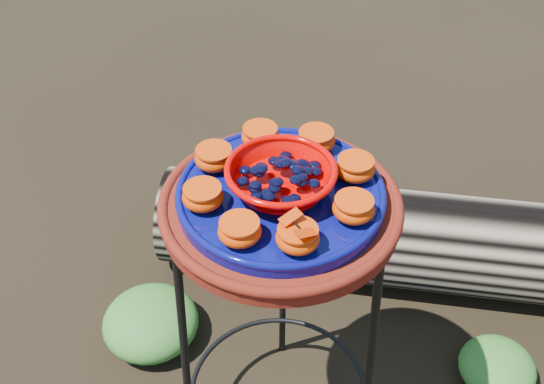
# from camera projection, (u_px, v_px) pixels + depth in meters

# --- Properties ---
(plant_stand) EXTENTS (0.44, 0.44, 0.70)m
(plant_stand) POSITION_uv_depth(u_px,v_px,m) (279.00, 337.00, 1.43)
(plant_stand) COLOR black
(plant_stand) RESTS_ON ground
(terracotta_saucer) EXTENTS (0.41, 0.41, 0.03)m
(terracotta_saucer) POSITION_uv_depth(u_px,v_px,m) (280.00, 208.00, 1.18)
(terracotta_saucer) COLOR maroon
(terracotta_saucer) RESTS_ON plant_stand
(cobalt_plate) EXTENTS (0.36, 0.36, 0.02)m
(cobalt_plate) POSITION_uv_depth(u_px,v_px,m) (281.00, 196.00, 1.16)
(cobalt_plate) COLOR #000844
(cobalt_plate) RESTS_ON terracotta_saucer
(red_bowl) EXTENTS (0.18, 0.18, 0.05)m
(red_bowl) POSITION_uv_depth(u_px,v_px,m) (281.00, 180.00, 1.14)
(red_bowl) COLOR #D50200
(red_bowl) RESTS_ON cobalt_plate
(glass_gems) EXTENTS (0.14, 0.14, 0.02)m
(glass_gems) POSITION_uv_depth(u_px,v_px,m) (281.00, 163.00, 1.12)
(glass_gems) COLOR black
(glass_gems) RESTS_ON red_bowl
(orange_half_0) EXTENTS (0.07, 0.07, 0.04)m
(orange_half_0) POSITION_uv_depth(u_px,v_px,m) (298.00, 238.00, 1.05)
(orange_half_0) COLOR red
(orange_half_0) RESTS_ON cobalt_plate
(orange_half_1) EXTENTS (0.07, 0.07, 0.04)m
(orange_half_1) POSITION_uv_depth(u_px,v_px,m) (353.00, 209.00, 1.09)
(orange_half_1) COLOR red
(orange_half_1) RESTS_ON cobalt_plate
(orange_half_2) EXTENTS (0.07, 0.07, 0.04)m
(orange_half_2) POSITION_uv_depth(u_px,v_px,m) (355.00, 169.00, 1.17)
(orange_half_2) COLOR red
(orange_half_2) RESTS_ON cobalt_plate
(orange_half_3) EXTENTS (0.07, 0.07, 0.04)m
(orange_half_3) POSITION_uv_depth(u_px,v_px,m) (316.00, 140.00, 1.23)
(orange_half_3) COLOR red
(orange_half_3) RESTS_ON cobalt_plate
(orange_half_4) EXTENTS (0.07, 0.07, 0.04)m
(orange_half_4) POSITION_uv_depth(u_px,v_px,m) (260.00, 136.00, 1.24)
(orange_half_4) COLOR red
(orange_half_4) RESTS_ON cobalt_plate
(orange_half_5) EXTENTS (0.07, 0.07, 0.04)m
(orange_half_5) POSITION_uv_depth(u_px,v_px,m) (214.00, 158.00, 1.19)
(orange_half_5) COLOR red
(orange_half_5) RESTS_ON cobalt_plate
(orange_half_6) EXTENTS (0.07, 0.07, 0.04)m
(orange_half_6) POSITION_uv_depth(u_px,v_px,m) (203.00, 197.00, 1.12)
(orange_half_6) COLOR red
(orange_half_6) RESTS_ON cobalt_plate
(orange_half_7) EXTENTS (0.07, 0.07, 0.04)m
(orange_half_7) POSITION_uv_depth(u_px,v_px,m) (240.00, 231.00, 1.06)
(orange_half_7) COLOR red
(orange_half_7) RESTS_ON cobalt_plate
(butterfly) EXTENTS (0.09, 0.08, 0.01)m
(butterfly) POSITION_uv_depth(u_px,v_px,m) (298.00, 226.00, 1.03)
(butterfly) COLOR #C02C02
(butterfly) RESTS_ON orange_half_0
(driftwood_log) EXTENTS (1.53, 0.54, 0.28)m
(driftwood_log) POSITION_uv_depth(u_px,v_px,m) (424.00, 241.00, 1.93)
(driftwood_log) COLOR black
(driftwood_log) RESTS_ON ground
(foliage_left) EXTENTS (0.26, 0.26, 0.13)m
(foliage_left) POSITION_uv_depth(u_px,v_px,m) (150.00, 321.00, 1.81)
(foliage_left) COLOR #376C29
(foliage_left) RESTS_ON ground
(foliage_right) EXTENTS (0.20, 0.20, 0.10)m
(foliage_right) POSITION_uv_depth(u_px,v_px,m) (497.00, 367.00, 1.72)
(foliage_right) COLOR #376C29
(foliage_right) RESTS_ON ground
(foliage_back) EXTENTS (0.33, 0.33, 0.17)m
(foliage_back) POSITION_uv_depth(u_px,v_px,m) (254.00, 239.00, 2.01)
(foliage_back) COLOR #376C29
(foliage_back) RESTS_ON ground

